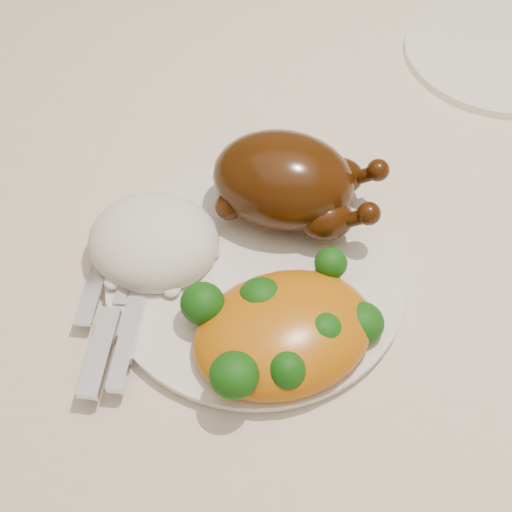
{
  "coord_description": "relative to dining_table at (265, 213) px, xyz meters",
  "views": [
    {
      "loc": [
        -0.07,
        -0.51,
        1.27
      ],
      "look_at": [
        -0.03,
        -0.16,
        0.8
      ],
      "focal_mm": 50.0,
      "sensor_mm": 36.0,
      "label": 1
    }
  ],
  "objects": [
    {
      "name": "mac_and_cheese",
      "position": [
        -0.01,
        -0.23,
        0.13
      ],
      "size": [
        0.17,
        0.14,
        0.06
      ],
      "rotation": [
        0.0,
        0.0,
        0.25
      ],
      "color": "orange",
      "rests_on": "dinner_plate"
    },
    {
      "name": "roast_chicken",
      "position": [
        0.01,
        -0.1,
        0.15
      ],
      "size": [
        0.17,
        0.13,
        0.08
      ],
      "rotation": [
        0.0,
        0.0,
        -0.38
      ],
      "color": "#402006",
      "rests_on": "dinner_plate"
    },
    {
      "name": "floor",
      "position": [
        0.0,
        0.0,
        -0.67
      ],
      "size": [
        4.0,
        4.0,
        0.0
      ],
      "primitive_type": "plane",
      "color": "#4F2C1B",
      "rests_on": "ground"
    },
    {
      "name": "dinner_plate",
      "position": [
        -0.03,
        -0.16,
        0.11
      ],
      "size": [
        0.28,
        0.28,
        0.01
      ],
      "primitive_type": "cylinder",
      "rotation": [
        0.0,
        0.0,
        0.12
      ],
      "color": "white",
      "rests_on": "tablecloth"
    },
    {
      "name": "cutlery",
      "position": [
        -0.15,
        -0.2,
        0.12
      ],
      "size": [
        0.06,
        0.19,
        0.01
      ],
      "rotation": [
        0.0,
        0.0,
        -0.24
      ],
      "color": "silver",
      "rests_on": "dinner_plate"
    },
    {
      "name": "dining_table",
      "position": [
        0.0,
        0.0,
        0.0
      ],
      "size": [
        1.6,
        0.9,
        0.76
      ],
      "color": "brown",
      "rests_on": "floor"
    },
    {
      "name": "rice_mound",
      "position": [
        -0.11,
        -0.13,
        0.12
      ],
      "size": [
        0.14,
        0.13,
        0.06
      ],
      "rotation": [
        0.0,
        0.0,
        -0.28
      ],
      "color": "white",
      "rests_on": "dinner_plate"
    },
    {
      "name": "tablecloth",
      "position": [
        0.0,
        0.0,
        0.07
      ],
      "size": [
        1.73,
        1.03,
        0.18
      ],
      "color": "beige",
      "rests_on": "dining_table"
    },
    {
      "name": "side_plate",
      "position": [
        0.28,
        0.11,
        0.11
      ],
      "size": [
        0.24,
        0.24,
        0.01
      ],
      "primitive_type": "cylinder",
      "rotation": [
        0.0,
        0.0,
        -0.16
      ],
      "color": "white",
      "rests_on": "tablecloth"
    }
  ]
}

